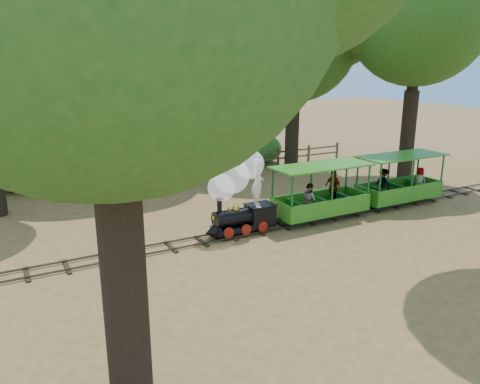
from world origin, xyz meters
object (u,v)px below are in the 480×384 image
carriage_front (321,198)px  fence (191,166)px  carriage_rear (399,185)px  locomotive (238,187)px

carriage_front → fence: carriage_front is taller
carriage_front → carriage_rear: same height
carriage_front → locomotive: bearing=178.7°
carriage_rear → locomotive: bearing=179.6°
locomotive → carriage_front: size_ratio=0.78×
locomotive → carriage_front: (3.30, -0.07, -0.79)m
locomotive → carriage_rear: size_ratio=0.78×
carriage_rear → fence: size_ratio=0.20×
locomotive → carriage_rear: (7.10, -0.05, -0.82)m
carriage_front → carriage_rear: bearing=0.4°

